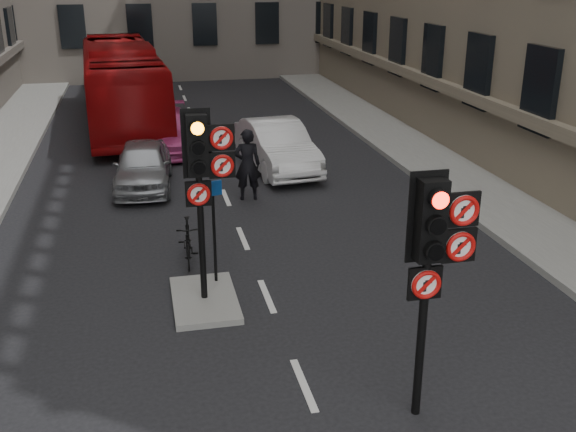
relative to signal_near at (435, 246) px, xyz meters
name	(u,v)px	position (x,y,z in m)	size (l,w,h in m)	color
pavement_right	(453,169)	(5.71, 11.01, -2.50)	(3.00, 50.00, 0.16)	gray
centre_island	(205,300)	(-2.69, 4.01, -2.52)	(1.20, 2.00, 0.12)	gray
signal_near	(435,246)	(0.00, 0.00, 0.00)	(0.91, 0.40, 3.58)	black
signal_far	(203,165)	(-2.60, 4.00, 0.12)	(0.91, 0.40, 3.58)	black
car_silver	(143,165)	(-3.65, 11.45, -1.93)	(1.55, 3.86, 1.31)	#929499
car_white	(277,146)	(0.44, 12.40, -1.83)	(1.59, 4.57, 1.51)	silver
car_pink	(168,130)	(-2.72, 15.62, -1.93)	(1.84, 4.52, 1.31)	#C3397F
bus_red	(122,85)	(-4.22, 19.66, -0.97)	(2.70, 11.55, 3.22)	#990B0D
motorcycle	(188,242)	(-2.82, 5.96, -2.12)	(0.44, 1.55, 0.93)	black
motorcyclist	(247,165)	(-0.91, 9.78, -1.61)	(0.71, 0.47, 1.95)	black
info_sign	(214,217)	(-2.39, 4.64, -1.11)	(0.36, 0.15, 2.09)	black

